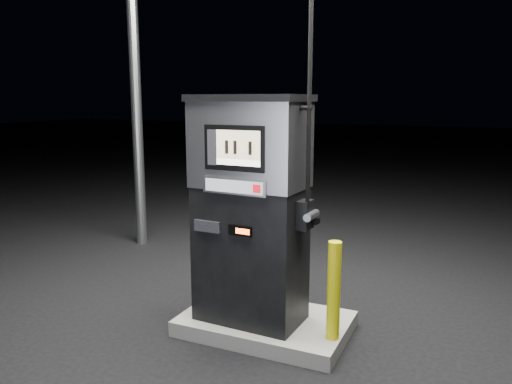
% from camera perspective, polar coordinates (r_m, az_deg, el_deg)
% --- Properties ---
extents(ground, '(80.00, 80.00, 0.00)m').
position_cam_1_polar(ground, '(5.12, 1.09, -15.57)').
color(ground, black).
rests_on(ground, ground).
extents(pump_island, '(1.60, 1.00, 0.15)m').
position_cam_1_polar(pump_island, '(5.08, 1.10, -14.81)').
color(pump_island, slate).
rests_on(pump_island, ground).
extents(fuel_dispenser, '(1.19, 0.68, 4.45)m').
position_cam_1_polar(fuel_dispenser, '(4.67, -0.60, -1.84)').
color(fuel_dispenser, black).
rests_on(fuel_dispenser, pump_island).
extents(bollard_left, '(0.17, 0.17, 1.00)m').
position_cam_1_polar(bollard_left, '(5.26, -5.99, -7.24)').
color(bollard_left, yellow).
rests_on(bollard_left, pump_island).
extents(bollard_right, '(0.12, 0.12, 0.89)m').
position_cam_1_polar(bollard_right, '(4.52, 8.88, -11.08)').
color(bollard_right, yellow).
rests_on(bollard_right, pump_island).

